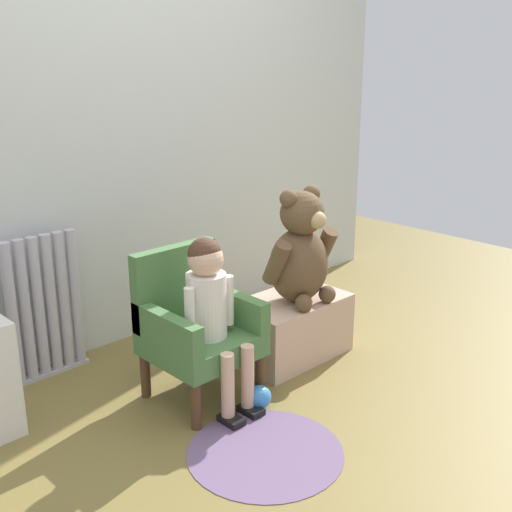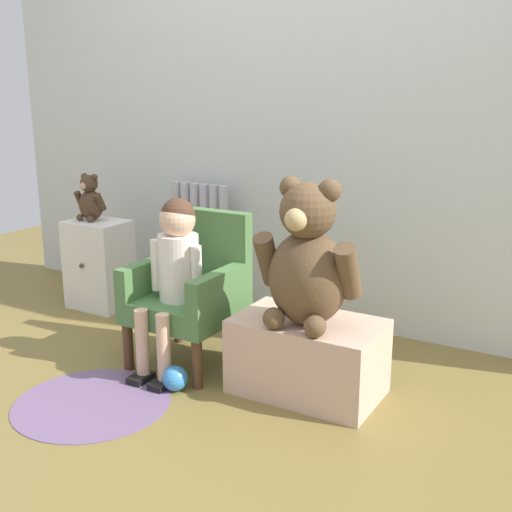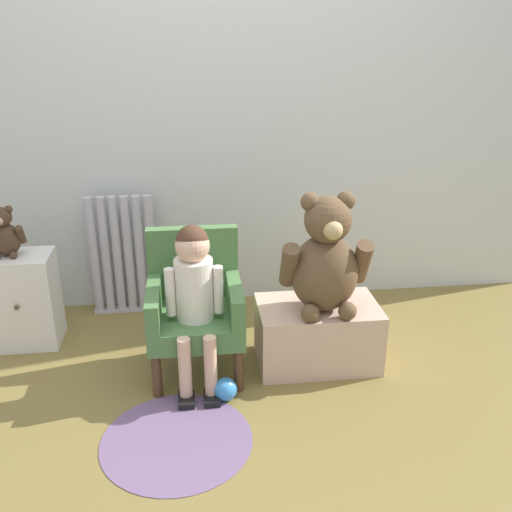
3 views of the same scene
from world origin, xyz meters
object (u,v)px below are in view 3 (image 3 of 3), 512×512
at_px(child_figure, 194,284).
at_px(small_teddy_bear, 5,234).
at_px(low_bench, 317,334).
at_px(child_armchair, 195,304).
at_px(floor_rug, 177,439).
at_px(small_dresser, 24,300).
at_px(toy_ball, 225,389).
at_px(large_teddy_bear, 326,260).
at_px(radiator, 123,256).

relative_size(child_figure, small_teddy_bear, 2.94).
xyz_separation_m(child_figure, small_teddy_bear, (-0.89, 0.44, 0.11)).
height_order(low_bench, small_teddy_bear, small_teddy_bear).
height_order(child_armchair, child_figure, child_figure).
distance_m(child_armchair, low_bench, 0.61).
xyz_separation_m(child_armchair, floor_rug, (-0.10, -0.53, -0.33)).
bearing_deg(floor_rug, child_figure, 77.18).
bearing_deg(small_dresser, child_figure, -27.14).
distance_m(child_figure, low_bench, 0.67).
bearing_deg(child_armchair, floor_rug, -100.23).
bearing_deg(child_armchair, child_figure, -90.00).
relative_size(child_armchair, toy_ball, 6.43).
xyz_separation_m(small_dresser, child_figure, (0.86, -0.44, 0.24)).
bearing_deg(small_dresser, toy_ball, -32.34).
bearing_deg(large_teddy_bear, toy_ball, -156.01).
bearing_deg(child_figure, floor_rug, -102.82).
xyz_separation_m(radiator, child_figure, (0.38, -0.73, 0.15)).
bearing_deg(low_bench, large_teddy_bear, -74.89).
relative_size(small_dresser, child_figure, 0.65).
bearing_deg(small_dresser, floor_rug, -48.56).
bearing_deg(radiator, low_bench, -34.10).
bearing_deg(toy_ball, floor_rug, -130.77).
bearing_deg(toy_ball, small_teddy_bear, 148.49).
bearing_deg(small_teddy_bear, floor_rug, -47.26).
relative_size(child_armchair, floor_rug, 1.09).
relative_size(low_bench, toy_ball, 5.57).
relative_size(low_bench, large_teddy_bear, 1.02).
bearing_deg(floor_rug, small_dresser, 131.44).
height_order(small_dresser, child_figure, child_figure).
relative_size(radiator, toy_ball, 6.66).
bearing_deg(toy_ball, small_dresser, 147.66).
height_order(radiator, toy_ball, radiator).
height_order(large_teddy_bear, floor_rug, large_teddy_bear).
height_order(small_dresser, toy_ball, small_dresser).
xyz_separation_m(large_teddy_bear, small_teddy_bear, (-1.48, 0.41, 0.04)).
distance_m(radiator, small_dresser, 0.56).
height_order(small_teddy_bear, toy_ball, small_teddy_bear).
distance_m(small_teddy_bear, floor_rug, 1.32).
bearing_deg(toy_ball, child_figure, 123.27).
xyz_separation_m(small_dresser, toy_ball, (0.97, -0.61, -0.19)).
bearing_deg(child_armchair, small_teddy_bear, 159.58).
bearing_deg(floor_rug, small_teddy_bear, 132.74).
xyz_separation_m(small_dresser, floor_rug, (0.76, -0.86, -0.24)).
height_order(small_dresser, child_armchair, child_armchair).
relative_size(small_teddy_bear, toy_ball, 2.46).
distance_m(radiator, small_teddy_bear, 0.64).
bearing_deg(child_armchair, low_bench, -3.08).
height_order(small_dresser, floor_rug, small_dresser).
bearing_deg(large_teddy_bear, child_armchair, 172.72).
relative_size(small_dresser, large_teddy_bear, 0.86).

